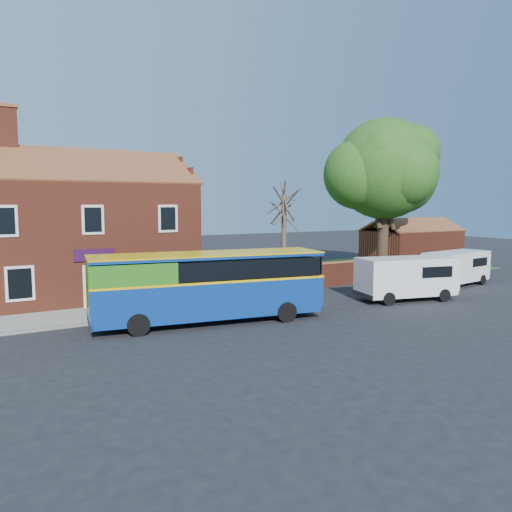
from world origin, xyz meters
TOP-DOWN VIEW (x-y plane):
  - ground at (0.00, 0.00)m, footprint 120.00×120.00m
  - pavement at (-7.00, 5.75)m, footprint 18.00×3.50m
  - kerb at (-7.00, 4.00)m, footprint 18.00×0.15m
  - grass_strip at (13.00, 13.00)m, footprint 26.00×12.00m
  - shop_building at (-7.02, 11.50)m, footprint 12.30×8.13m
  - boundary_wall at (13.00, 7.00)m, footprint 22.00×0.38m
  - outbuilding at (22.00, 13.00)m, footprint 8.20×5.06m
  - bus at (-3.54, 1.88)m, footprint 10.76×4.22m
  - van_near at (8.66, 1.08)m, footprint 5.83×3.37m
  - van_far at (15.41, 3.07)m, footprint 5.33×2.70m
  - large_tree at (15.67, 10.27)m, footprint 9.80×7.76m
  - bare_tree at (5.66, 9.06)m, footprint 2.47×2.94m

SIDE VIEW (x-z plane):
  - ground at x=0.00m, z-range 0.00..0.00m
  - grass_strip at x=13.00m, z-range 0.00..0.04m
  - pavement at x=-7.00m, z-range 0.00..0.12m
  - kerb at x=-7.00m, z-range 0.00..0.14m
  - boundary_wall at x=13.00m, z-range 0.01..1.61m
  - van_far at x=15.41m, z-range 0.13..2.37m
  - van_near at x=8.66m, z-range 0.15..2.55m
  - outbuilding at x=22.00m, z-range -0.48..3.69m
  - bus at x=-3.54m, z-range 0.22..3.41m
  - bare_tree at x=5.66m, z-range 0.09..6.66m
  - shop_building at x=-7.02m, z-range -1.84..8.66m
  - large_tree at x=15.67m, z-range 1.85..13.81m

